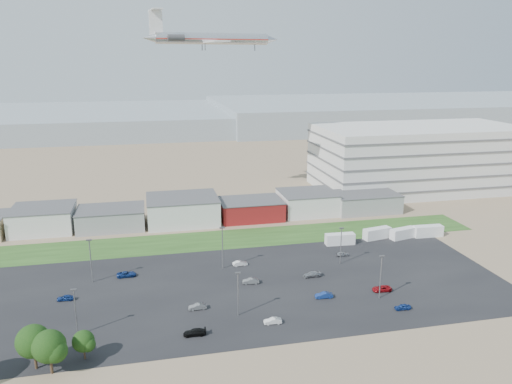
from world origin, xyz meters
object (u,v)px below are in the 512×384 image
object	(u,v)px
airliner	(213,39)
parked_car_5	(65,298)
parked_car_12	(312,274)
parked_car_1	(324,295)
parked_car_9	(126,274)
box_trailer_a	(340,239)
parked_car_3	(195,332)
parked_car_13	(273,321)
parked_car_4	(198,307)
parked_car_7	(251,281)
parked_car_8	(342,254)
parked_car_10	(47,352)
parked_car_11	(240,263)
parked_car_2	(403,307)
parked_car_0	(382,289)

from	to	relation	value
airliner	parked_car_5	xyz separation A→B (m)	(-42.87, -71.46, -56.68)
airliner	parked_car_12	size ratio (longest dim) A/B	10.95
parked_car_1	parked_car_12	distance (m)	11.05
parked_car_5	parked_car_9	world-z (taller)	parked_car_9
box_trailer_a	parked_car_12	world-z (taller)	box_trailer_a
parked_car_3	parked_car_12	bearing A→B (deg)	126.39
airliner	parked_car_13	world-z (taller)	airliner
parked_car_4	parked_car_7	size ratio (longest dim) A/B	0.96
parked_car_7	parked_car_8	bearing A→B (deg)	119.56
parked_car_8	parked_car_9	xyz separation A→B (m)	(-55.53, -1.07, 0.06)
parked_car_3	parked_car_10	size ratio (longest dim) A/B	1.09
parked_car_3	parked_car_12	xyz separation A→B (m)	(30.00, 20.23, 0.01)
airliner	parked_car_3	size ratio (longest dim) A/B	11.06
parked_car_3	parked_car_13	bearing A→B (deg)	96.12
parked_car_12	parked_car_9	bearing A→B (deg)	-103.10
airliner	parked_car_5	size ratio (longest dim) A/B	13.27
box_trailer_a	parked_car_11	bearing A→B (deg)	-161.32
parked_car_4	parked_car_8	size ratio (longest dim) A/B	1.11
parked_car_5	parked_car_12	distance (m)	55.92
parked_car_7	parked_car_8	world-z (taller)	parked_car_7
parked_car_11	parked_car_13	bearing A→B (deg)	177.70
parked_car_2	parked_car_13	bearing A→B (deg)	-88.11
parked_car_0	parked_car_1	size ratio (longest dim) A/B	1.11
airliner	parked_car_11	size ratio (longest dim) A/B	12.73
airliner	parked_car_13	distance (m)	106.96
parked_car_9	airliner	bearing A→B (deg)	-27.87
parked_car_5	parked_car_13	world-z (taller)	parked_car_5
parked_car_3	parked_car_13	size ratio (longest dim) A/B	1.21
parked_car_13	parked_car_4	bearing A→B (deg)	-119.70
parked_car_10	parked_car_3	bearing A→B (deg)	-93.40
parked_car_2	parked_car_13	world-z (taller)	parked_car_13
parked_car_7	parked_car_9	size ratio (longest dim) A/B	0.86
parked_car_11	parked_car_12	size ratio (longest dim) A/B	0.86
parked_car_13	parked_car_0	bearing A→B (deg)	110.70
parked_car_3	parked_car_8	bearing A→B (deg)	128.70
box_trailer_a	parked_car_12	xyz separation A→B (m)	(-14.74, -19.10, -0.92)
parked_car_11	parked_car_12	world-z (taller)	parked_car_12
parked_car_11	parked_car_13	distance (m)	29.56
parked_car_4	parked_car_10	size ratio (longest dim) A/B	0.95
parked_car_1	parked_car_10	world-z (taller)	parked_car_1
parked_car_7	airliner	bearing A→B (deg)	-174.34
parked_car_8	parked_car_9	world-z (taller)	parked_car_9
parked_car_8	parked_car_9	size ratio (longest dim) A/B	0.74
parked_car_4	parked_car_11	bearing A→B (deg)	146.37
parked_car_7	parked_car_8	distance (m)	29.37
parked_car_0	parked_car_12	bearing A→B (deg)	-126.31
parked_car_3	parked_car_10	distance (m)	26.13
airliner	parked_car_11	xyz separation A→B (m)	(-2.49, -61.13, -56.68)
parked_car_1	parked_car_13	size ratio (longest dim) A/B	1.10
parked_car_5	parked_car_12	world-z (taller)	parked_car_12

